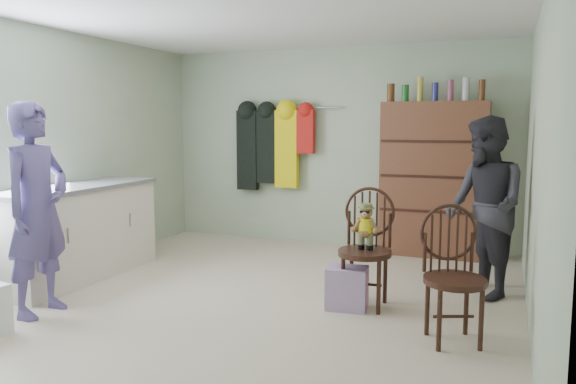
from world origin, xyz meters
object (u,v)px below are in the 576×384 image
at_px(counter, 77,232).
at_px(chair_far, 452,269).
at_px(dresser, 433,179).
at_px(chair_front, 366,239).

relative_size(counter, chair_far, 1.90).
distance_m(counter, chair_far, 3.68).
bearing_deg(dresser, chair_far, -79.96).
bearing_deg(chair_far, dresser, 77.08).
xyz_separation_m(counter, dresser, (3.20, 2.30, 0.44)).
height_order(counter, chair_far, chair_far).
height_order(counter, dresser, dresser).
xyz_separation_m(chair_far, dresser, (-0.46, 2.62, 0.39)).
height_order(chair_front, dresser, dresser).
xyz_separation_m(counter, chair_far, (3.66, -0.32, 0.05)).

